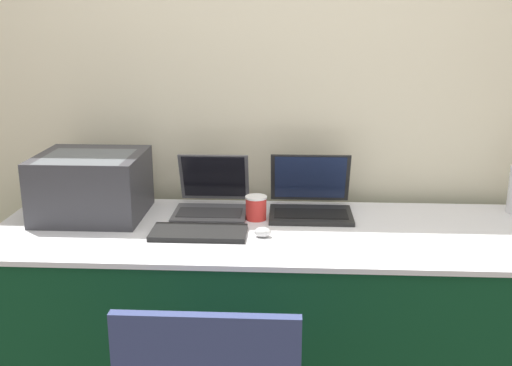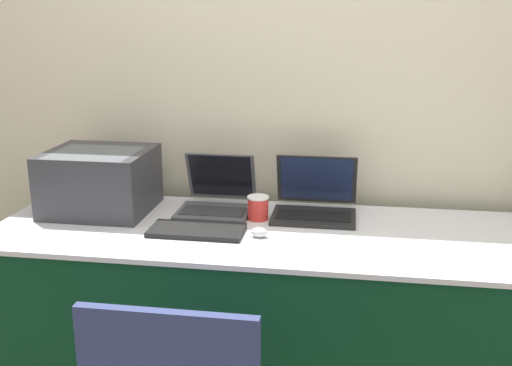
# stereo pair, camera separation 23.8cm
# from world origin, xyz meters

# --- Properties ---
(wall_back) EXTENTS (8.00, 0.05, 2.60)m
(wall_back) POSITION_xyz_m (0.00, 0.85, 1.30)
(wall_back) COLOR beige
(wall_back) RESTS_ON ground_plane
(table) EXTENTS (2.28, 0.75, 0.78)m
(table) POSITION_xyz_m (0.00, 0.37, 0.39)
(table) COLOR #0C381E
(table) RESTS_ON ground_plane
(printer) EXTENTS (0.43, 0.39, 0.27)m
(printer) POSITION_xyz_m (-0.78, 0.49, 0.93)
(printer) COLOR #333338
(printer) RESTS_ON table
(laptop_left) EXTENTS (0.31, 0.33, 0.24)m
(laptop_left) POSITION_xyz_m (-0.29, 0.57, 0.83)
(laptop_left) COLOR #4C4C51
(laptop_left) RESTS_ON table
(laptop_right) EXTENTS (0.35, 0.32, 0.24)m
(laptop_right) POSITION_xyz_m (0.14, 0.58, 0.84)
(laptop_right) COLOR black
(laptop_right) RESTS_ON table
(external_keyboard) EXTENTS (0.37, 0.18, 0.02)m
(external_keyboard) POSITION_xyz_m (-0.30, 0.28, 0.79)
(external_keyboard) COLOR black
(external_keyboard) RESTS_ON table
(coffee_cup) EXTENTS (0.09, 0.09, 0.10)m
(coffee_cup) POSITION_xyz_m (-0.09, 0.48, 0.83)
(coffee_cup) COLOR red
(coffee_cup) RESTS_ON table
(mouse) EXTENTS (0.07, 0.05, 0.04)m
(mouse) POSITION_xyz_m (-0.05, 0.28, 0.80)
(mouse) COLOR silver
(mouse) RESTS_ON table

